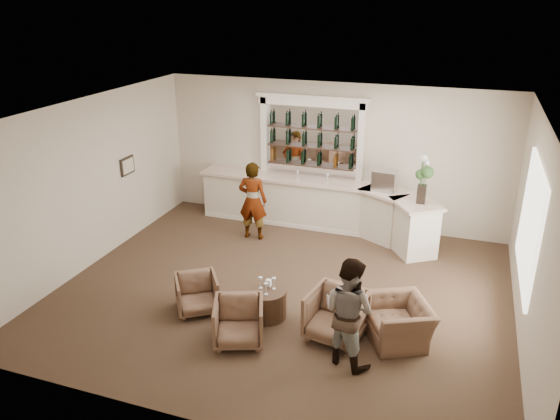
# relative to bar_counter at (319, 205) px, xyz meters

# --- Properties ---
(ground) EXTENTS (8.00, 8.00, 0.00)m
(ground) POSITION_rel_bar_counter_xyz_m (0.16, -3.00, -0.57)
(ground) COLOR #4D3426
(ground) RESTS_ON ground
(room_shell) EXTENTS (8.04, 7.02, 3.32)m
(room_shell) POSITION_rel_bar_counter_xyz_m (0.33, -2.29, 1.77)
(room_shell) COLOR beige
(room_shell) RESTS_ON ground
(bar_counter) EXTENTS (5.72, 1.80, 1.14)m
(bar_counter) POSITION_rel_bar_counter_xyz_m (0.00, 0.00, 0.00)
(bar_counter) COLOR white
(bar_counter) RESTS_ON ground
(back_bar_alcove) EXTENTS (2.64, 0.25, 3.00)m
(back_bar_alcove) POSITION_rel_bar_counter_xyz_m (-0.34, 0.41, 1.46)
(back_bar_alcove) COLOR white
(back_bar_alcove) RESTS_ON ground
(cocktail_table) EXTENTS (0.66, 0.66, 0.50)m
(cocktail_table) POSITION_rel_bar_counter_xyz_m (0.18, -3.89, -0.32)
(cocktail_table) COLOR #462D1E
(cocktail_table) RESTS_ON ground
(sommelier) EXTENTS (0.66, 0.46, 1.76)m
(sommelier) POSITION_rel_bar_counter_xyz_m (-1.24, -0.99, 0.30)
(sommelier) COLOR gray
(sommelier) RESTS_ON ground
(guest) EXTENTS (1.01, 0.92, 1.69)m
(guest) POSITION_rel_bar_counter_xyz_m (1.71, -4.64, 0.27)
(guest) COLOR gray
(guest) RESTS_ON ground
(armchair_left) EXTENTS (0.97, 0.97, 0.64)m
(armchair_left) POSITION_rel_bar_counter_xyz_m (-1.02, -4.12, -0.25)
(armchair_left) COLOR brown
(armchair_left) RESTS_ON ground
(armchair_center) EXTENTS (0.99, 1.00, 0.71)m
(armchair_center) POSITION_rel_bar_counter_xyz_m (0.02, -4.71, -0.22)
(armchair_center) COLOR brown
(armchair_center) RESTS_ON ground
(armchair_right) EXTENTS (0.97, 0.99, 0.79)m
(armchair_right) POSITION_rel_bar_counter_xyz_m (1.42, -4.09, -0.18)
(armchair_right) COLOR brown
(armchair_right) RESTS_ON ground
(armchair_far) EXTENTS (1.25, 1.31, 0.66)m
(armchair_far) POSITION_rel_bar_counter_xyz_m (2.37, -3.85, -0.25)
(armchair_far) COLOR brown
(armchair_far) RESTS_ON ground
(espresso_machine) EXTENTS (0.53, 0.46, 0.44)m
(espresso_machine) POSITION_rel_bar_counter_xyz_m (1.47, -0.06, 0.79)
(espresso_machine) COLOR #B8B8BD
(espresso_machine) RESTS_ON bar_counter
(flower_vase) EXTENTS (0.27, 0.27, 1.01)m
(flower_vase) POSITION_rel_bar_counter_xyz_m (2.29, -0.61, 1.13)
(flower_vase) COLOR black
(flower_vase) RESTS_ON bar_counter
(wine_glass_bar_left) EXTENTS (0.07, 0.07, 0.21)m
(wine_glass_bar_left) POSITION_rel_bar_counter_xyz_m (0.18, -0.01, 0.67)
(wine_glass_bar_left) COLOR white
(wine_glass_bar_left) RESTS_ON bar_counter
(wine_glass_bar_right) EXTENTS (0.07, 0.07, 0.21)m
(wine_glass_bar_right) POSITION_rel_bar_counter_xyz_m (-0.52, -0.00, 0.67)
(wine_glass_bar_right) COLOR white
(wine_glass_bar_right) RESTS_ON bar_counter
(wine_glass_tbl_a) EXTENTS (0.07, 0.07, 0.21)m
(wine_glass_tbl_a) POSITION_rel_bar_counter_xyz_m (0.06, -3.86, 0.03)
(wine_glass_tbl_a) COLOR white
(wine_glass_tbl_a) RESTS_ON cocktail_table
(wine_glass_tbl_b) EXTENTS (0.07, 0.07, 0.21)m
(wine_glass_tbl_b) POSITION_rel_bar_counter_xyz_m (0.28, -3.81, 0.03)
(wine_glass_tbl_b) COLOR white
(wine_glass_tbl_b) RESTS_ON cocktail_table
(wine_glass_tbl_c) EXTENTS (0.07, 0.07, 0.21)m
(wine_glass_tbl_c) POSITION_rel_bar_counter_xyz_m (0.22, -4.02, 0.03)
(wine_glass_tbl_c) COLOR white
(wine_glass_tbl_c) RESTS_ON cocktail_table
(napkin_holder) EXTENTS (0.08, 0.08, 0.12)m
(napkin_holder) POSITION_rel_bar_counter_xyz_m (0.16, -3.75, -0.01)
(napkin_holder) COLOR white
(napkin_holder) RESTS_ON cocktail_table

